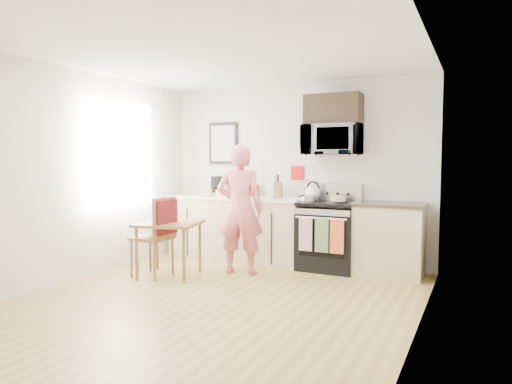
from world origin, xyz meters
The scene contains 27 objects.
floor centered at (0.00, 0.00, 0.00)m, with size 4.60×4.60×0.00m, color olive.
back_wall centered at (0.00, 2.30, 1.30)m, with size 4.00×0.04×2.60m, color beige.
left_wall centered at (-2.00, 0.00, 1.30)m, with size 0.04×4.60×2.60m, color beige.
right_wall centered at (2.00, 0.00, 1.30)m, with size 0.04×4.60×2.60m, color beige.
ceiling centered at (0.00, 0.00, 2.60)m, with size 4.00×4.60×0.04m, color silver.
window centered at (-1.96, 0.80, 1.55)m, with size 0.06×1.40×1.50m.
cabinet_left centered at (-0.80, 2.00, 0.45)m, with size 2.10×0.60×0.90m, color tan.
countertop_left centered at (-0.80, 2.00, 0.92)m, with size 2.14×0.64×0.04m, color beige.
cabinet_right centered at (1.43, 2.00, 0.45)m, with size 0.84×0.60×0.90m, color tan.
countertop_right centered at (1.43, 2.00, 0.92)m, with size 0.88×0.64×0.04m, color black.
range centered at (0.63, 1.98, 0.44)m, with size 0.76×0.70×1.16m.
microwave centered at (0.63, 2.08, 1.76)m, with size 0.76×0.51×0.42m, color #B8B8BD.
upper_cabinet centered at (0.63, 2.12, 2.18)m, with size 0.76×0.35×0.40m, color black.
wall_art centered at (-1.20, 2.28, 1.75)m, with size 0.50×0.04×0.65m.
wall_trivet centered at (0.05, 2.28, 1.30)m, with size 0.20×0.02×0.20m, color red.
person centered at (-0.34, 1.24, 0.85)m, with size 0.62×0.41×1.69m, color #C5364F.
dining_table centered at (-1.10, 0.73, 0.62)m, with size 0.79×0.79×0.70m.
chair centered at (-1.13, 0.60, 0.66)m, with size 0.48×0.43×1.02m.
knife_block centered at (-0.18, 2.11, 1.06)m, with size 0.11×0.15×0.23m, color brown.
utensil_crock centered at (-0.62, 2.22, 1.10)m, with size 0.13×0.13×0.40m.
fruit_bowl centered at (-1.26, 2.03, 0.98)m, with size 0.26×0.26×0.10m.
milk_carton centered at (-1.06, 2.07, 1.05)m, with size 0.08×0.08×0.22m, color tan.
coffee_maker centered at (-1.22, 2.16, 1.08)m, with size 0.18×0.25×0.29m.
bread_bag centered at (-0.92, 1.85, 0.99)m, with size 0.29×0.13×0.11m, color tan.
cake centered at (0.76, 1.96, 0.96)m, with size 0.26×0.26×0.09m.
kettle centered at (0.37, 2.07, 1.04)m, with size 0.21×0.21×0.27m.
pot centered at (0.36, 1.87, 0.97)m, with size 0.19×0.32×0.10m.
Camera 1 is at (2.47, -3.96, 1.48)m, focal length 32.00 mm.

